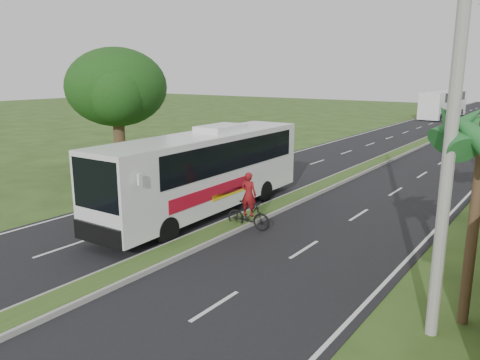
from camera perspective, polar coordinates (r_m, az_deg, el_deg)
The scene contains 9 objects.
ground at distance 15.12m, azimuth -13.68°, elevation -11.09°, with size 180.00×180.00×0.00m, color #2C4519.
road_asphalt at distance 31.32m, azimuth 15.14°, elevation 1.40°, with size 14.00×160.00×0.02m, color black.
median_strip at distance 31.30m, azimuth 15.15°, elevation 1.57°, with size 1.20×160.00×0.18m.
lane_edge_left at distance 34.19m, azimuth 4.60°, elevation 2.75°, with size 0.12×160.00×0.01m, color silver.
shade_tree at distance 29.57m, azimuth -14.92°, elevation 10.57°, with size 6.30×6.00×7.54m.
utility_pole_a at distance 11.04m, azimuth 24.77°, elevation 9.71°, with size 1.60×0.28×11.00m.
coach_bus_main at distance 20.22m, azimuth -4.15°, elevation 1.59°, with size 2.82×11.79×3.79m.
coach_bus_far at distance 69.34m, azimuth 23.57°, elevation 8.61°, with size 3.44×12.27×3.53m.
motorcyclist at distance 18.41m, azimuth 1.05°, elevation -3.57°, with size 1.91×0.75×2.31m.
Camera 1 is at (10.67, -8.81, 6.09)m, focal length 35.00 mm.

